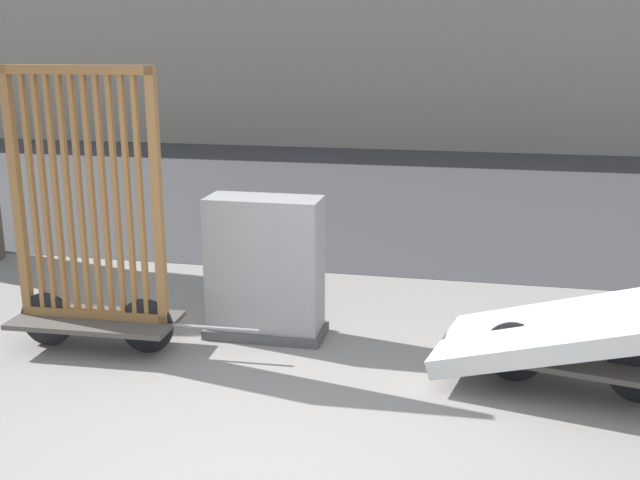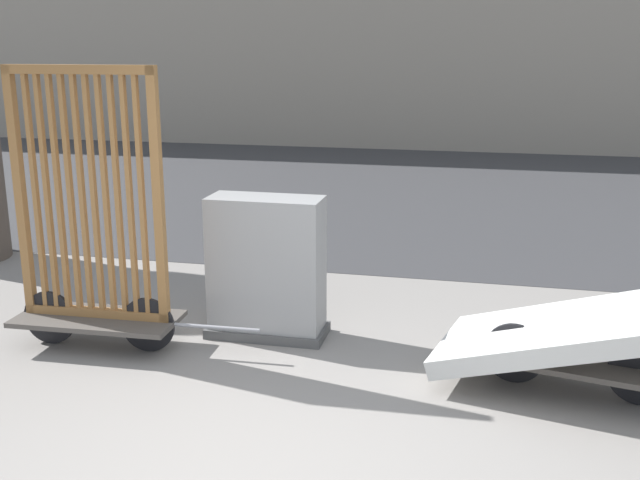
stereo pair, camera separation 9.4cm
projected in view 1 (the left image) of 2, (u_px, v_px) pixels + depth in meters
name	position (u px, v px, depth m)	size (l,w,h in m)	color
road_strip	(409.00, 190.00, 12.62)	(56.00, 9.78, 0.01)	#38383A
bike_cart_with_bedframe	(91.00, 249.00, 5.87)	(2.03, 0.62, 2.25)	#4C4742
bike_cart_with_mattress	(578.00, 332.00, 5.24)	(2.38, 1.38, 0.85)	#4C4742
utility_cabinet	(265.00, 273.00, 6.23)	(1.00, 0.46, 1.19)	#4C4C4C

